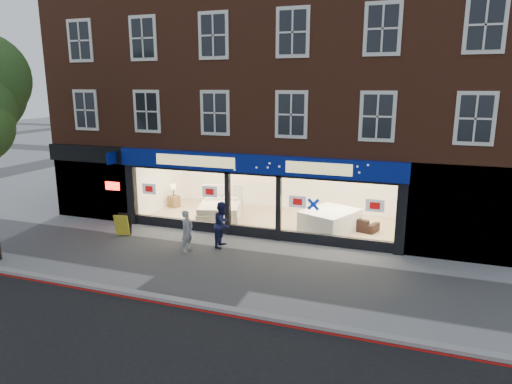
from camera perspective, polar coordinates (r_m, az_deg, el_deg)
The scene contains 12 objects.
ground at distance 15.40m, azimuth -4.36°, elevation -9.05°, with size 120.00×120.00×0.00m, color gray.
kerb_line at distance 12.89m, azimuth -10.14°, elevation -13.84°, with size 60.00×0.10×0.01m, color #8C0A07.
kerb_stone at distance 13.03m, azimuth -9.70°, elevation -13.26°, with size 60.00×0.25×0.12m, color gray.
showroom_floor at distance 20.02m, azimuth 1.77°, elevation -3.57°, with size 11.00×4.50×0.10m, color tan.
building at distance 20.80m, azimuth 3.35°, elevation 15.51°, with size 19.00×8.26×10.30m.
display_bed at distance 20.31m, azimuth -4.49°, elevation -2.18°, with size 2.38×2.65×1.26m.
bedside_table at distance 22.30m, azimuth -10.21°, elevation -1.16°, with size 0.45×0.45×0.55m, color brown.
mattress_stack at distance 18.57m, azimuth 9.23°, elevation -3.55°, with size 2.41×2.65×0.85m.
sofa at distance 19.09m, azimuth 12.35°, elevation -3.73°, with size 1.82×0.71×0.53m, color black.
a_board at distance 18.85m, azimuth -16.25°, elevation -3.93°, with size 0.58×0.37×0.89m, color gold.
pedestrian_grey at distance 16.47m, azimuth -8.61°, elevation -4.87°, with size 0.55×0.36×1.51m, color #93969A.
pedestrian_blue at distance 16.80m, azimuth -4.18°, elevation -4.04°, with size 0.83×0.65×1.71m, color #1A1E4A.
Camera 1 is at (5.89, -12.99, 5.82)m, focal length 32.00 mm.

